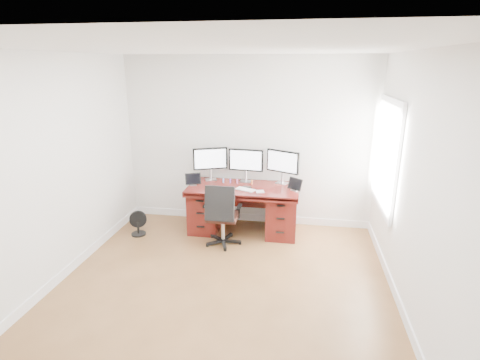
% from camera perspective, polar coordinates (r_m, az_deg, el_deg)
% --- Properties ---
extents(ground, '(4.50, 4.50, 0.00)m').
position_cam_1_polar(ground, '(4.50, -3.31, -17.44)').
color(ground, brown).
rests_on(ground, ground).
extents(back_wall, '(4.00, 0.10, 2.70)m').
position_cam_1_polar(back_wall, '(6.03, 1.18, 5.73)').
color(back_wall, silver).
rests_on(back_wall, ground).
extents(right_wall, '(0.10, 4.50, 2.70)m').
position_cam_1_polar(right_wall, '(4.06, 25.41, -1.72)').
color(right_wall, silver).
rests_on(right_wall, ground).
extents(desk, '(1.70, 0.80, 0.75)m').
position_cam_1_polar(desk, '(5.90, 0.53, -4.14)').
color(desk, '#501310').
rests_on(desk, ground).
extents(office_chair, '(0.54, 0.51, 0.95)m').
position_cam_1_polar(office_chair, '(5.49, -2.72, -6.87)').
color(office_chair, black).
rests_on(office_chair, ground).
extents(floor_fan, '(0.26, 0.22, 0.39)m').
position_cam_1_polar(floor_fan, '(6.05, -15.31, -6.44)').
color(floor_fan, black).
rests_on(floor_fan, ground).
extents(monitor_left, '(0.52, 0.24, 0.53)m').
position_cam_1_polar(monitor_left, '(6.02, -4.55, 3.09)').
color(monitor_left, silver).
rests_on(monitor_left, desk).
extents(monitor_center, '(0.55, 0.15, 0.53)m').
position_cam_1_polar(monitor_center, '(5.91, 0.91, 2.87)').
color(monitor_center, silver).
rests_on(monitor_center, desk).
extents(monitor_right, '(0.51, 0.27, 0.53)m').
position_cam_1_polar(monitor_right, '(5.86, 6.53, 2.62)').
color(monitor_right, silver).
rests_on(monitor_right, desk).
extents(tablet_left, '(0.25, 0.16, 0.19)m').
position_cam_1_polar(tablet_left, '(5.85, -7.19, 0.02)').
color(tablet_left, silver).
rests_on(tablet_left, desk).
extents(tablet_right, '(0.23, 0.20, 0.19)m').
position_cam_1_polar(tablet_right, '(5.62, 8.38, -0.76)').
color(tablet_right, silver).
rests_on(tablet_right, desk).
extents(keyboard, '(0.32, 0.24, 0.01)m').
position_cam_1_polar(keyboard, '(5.61, 0.85, -1.45)').
color(keyboard, silver).
rests_on(keyboard, desk).
extents(trackpad, '(0.14, 0.14, 0.01)m').
position_cam_1_polar(trackpad, '(5.53, 3.06, -1.76)').
color(trackpad, silver).
rests_on(trackpad, desk).
extents(drawing_tablet, '(0.24, 0.16, 0.01)m').
position_cam_1_polar(drawing_tablet, '(5.61, -2.13, -1.46)').
color(drawing_tablet, black).
rests_on(drawing_tablet, desk).
extents(phone, '(0.14, 0.09, 0.01)m').
position_cam_1_polar(phone, '(5.73, 1.04, -1.05)').
color(phone, black).
rests_on(phone, desk).
extents(figurine_blue, '(0.03, 0.03, 0.07)m').
position_cam_1_polar(figurine_blue, '(5.94, -2.55, -0.04)').
color(figurine_blue, '#6585D7').
rests_on(figurine_blue, desk).
extents(figurine_purple, '(0.03, 0.03, 0.07)m').
position_cam_1_polar(figurine_purple, '(5.92, -1.49, -0.09)').
color(figurine_purple, '#A15DD7').
rests_on(figurine_purple, desk).
extents(figurine_pink, '(0.03, 0.03, 0.07)m').
position_cam_1_polar(figurine_pink, '(5.90, -0.42, -0.15)').
color(figurine_pink, pink).
rests_on(figurine_pink, desk).
extents(figurine_orange, '(0.03, 0.03, 0.07)m').
position_cam_1_polar(figurine_orange, '(5.87, 1.81, -0.26)').
color(figurine_orange, orange).
rests_on(figurine_orange, desk).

